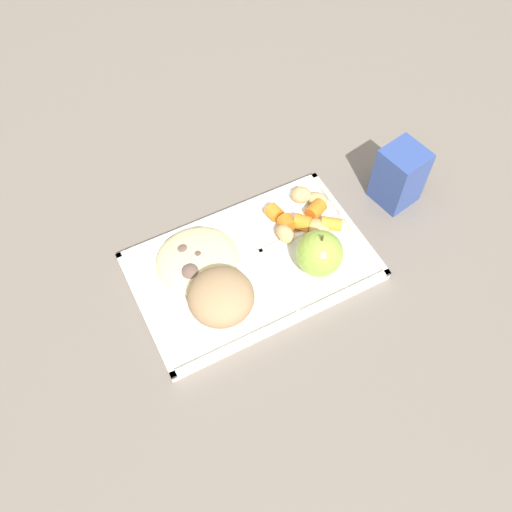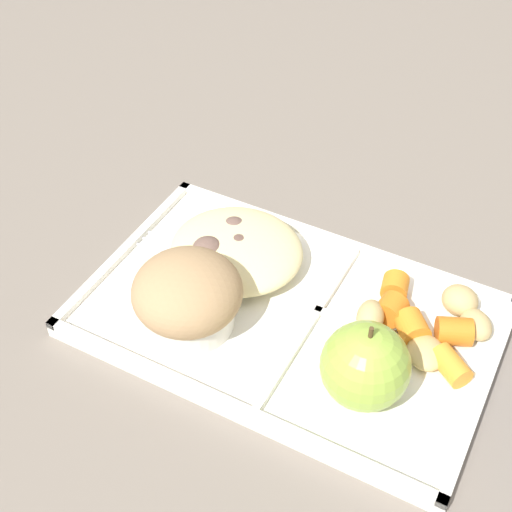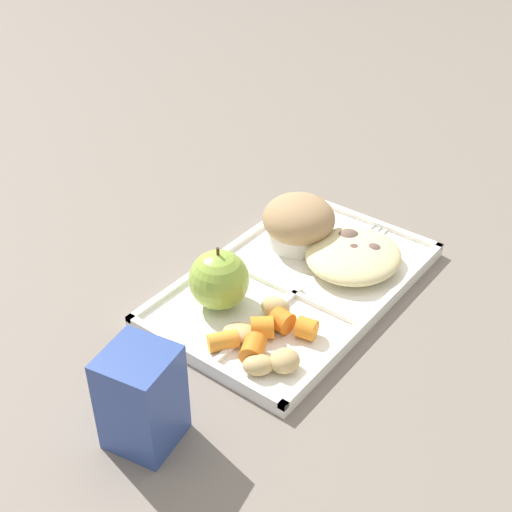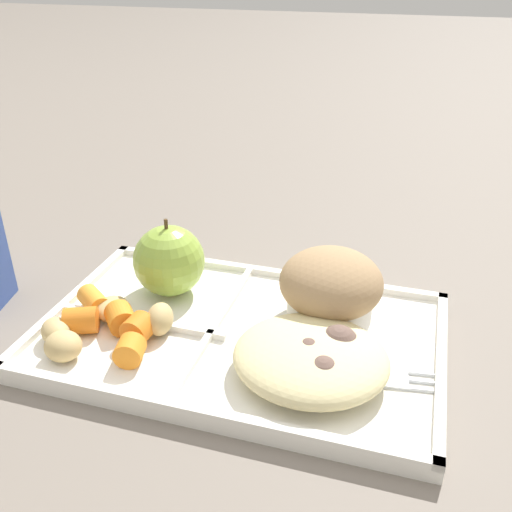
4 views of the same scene
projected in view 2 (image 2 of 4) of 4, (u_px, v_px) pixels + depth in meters
ground at (287, 323)px, 0.64m from camera, size 6.00×6.00×0.00m
lunch_tray at (288, 319)px, 0.64m from camera, size 0.36×0.22×0.02m
green_apple at (365, 366)px, 0.55m from camera, size 0.07×0.07×0.08m
bran_muffin at (188, 296)px, 0.61m from camera, size 0.09×0.09×0.07m
carrot_slice_large at (391, 309)px, 0.62m from camera, size 0.03×0.02×0.03m
carrot_slice_near_corner at (451, 366)px, 0.58m from camera, size 0.04×0.04×0.02m
carrot_slice_back at (412, 327)px, 0.61m from camera, size 0.04×0.04×0.03m
carrot_slice_center at (454, 331)px, 0.60m from camera, size 0.04×0.03×0.02m
carrot_slice_edge at (395, 287)px, 0.64m from camera, size 0.03×0.03×0.02m
potato_chunk_corner at (460, 300)px, 0.63m from camera, size 0.04×0.04×0.02m
potato_chunk_small at (426, 352)px, 0.59m from camera, size 0.04×0.05×0.02m
potato_chunk_wedge at (476, 324)px, 0.61m from camera, size 0.04×0.04×0.02m
potato_chunk_golden at (370, 318)px, 0.61m from camera, size 0.03×0.04×0.03m
egg_noodle_pile at (237, 250)px, 0.67m from camera, size 0.13×0.12×0.03m
meatball_front at (239, 250)px, 0.67m from camera, size 0.03×0.03×0.03m
meatball_back at (236, 247)px, 0.68m from camera, size 0.03×0.03×0.03m
meatball_center at (234, 233)px, 0.69m from camera, size 0.03×0.03×0.03m
meatball_side at (208, 255)px, 0.66m from camera, size 0.04×0.04×0.04m
plastic_fork at (199, 253)px, 0.69m from camera, size 0.14×0.03×0.00m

